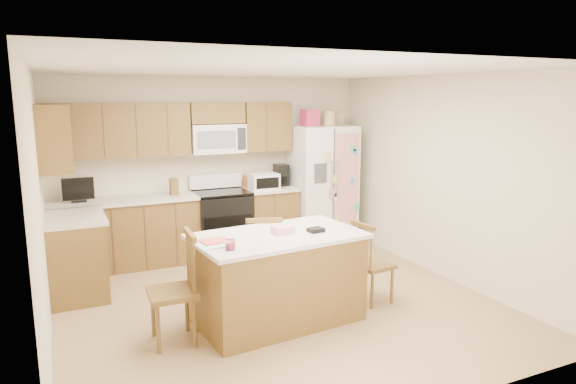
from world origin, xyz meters
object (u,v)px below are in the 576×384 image
stove (222,222)px  island (278,277)px  refrigerator (321,184)px  windsor_chair_back (263,259)px  windsor_chair_left (175,291)px  windsor_chair_right (371,264)px

stove → island: (-0.16, -2.36, -0.02)m
refrigerator → windsor_chair_back: size_ratio=2.14×
stove → refrigerator: 1.63m
island → windsor_chair_back: (0.09, 0.61, -0.00)m
stove → windsor_chair_left: bearing=-116.6°
stove → windsor_chair_left: size_ratio=1.09×
refrigerator → windsor_chair_back: refrigerator is taller
stove → windsor_chair_back: stove is taller
island → windsor_chair_right: (1.12, 0.01, -0.03)m
stove → refrigerator: size_ratio=0.55×
windsor_chair_back → windsor_chair_right: 1.19m
refrigerator → island: size_ratio=1.18×
stove → island: size_ratio=0.65×
windsor_chair_back → stove: bearing=87.7°
windsor_chair_right → stove: bearing=112.2°
windsor_chair_back → windsor_chair_right: windsor_chair_back is taller
refrigerator → windsor_chair_left: size_ratio=1.98×
refrigerator → windsor_chair_back: (-1.64, -1.69, -0.47)m
stove → windsor_chair_left: stove is taller
windsor_chair_right → windsor_chair_left: bearing=-179.1°
refrigerator → windsor_chair_left: refrigerator is taller
stove → island: bearing=-93.9°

